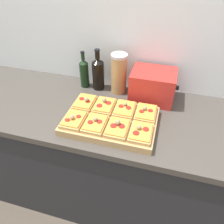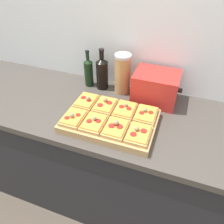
{
  "view_description": "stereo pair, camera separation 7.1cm",
  "coord_description": "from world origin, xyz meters",
  "px_view_note": "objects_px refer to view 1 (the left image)",
  "views": [
    {
      "loc": [
        0.23,
        -0.67,
        1.73
      ],
      "look_at": [
        -0.02,
        0.24,
        0.97
      ],
      "focal_mm": 35.0,
      "sensor_mm": 36.0,
      "label": 1
    },
    {
      "loc": [
        0.3,
        -0.64,
        1.73
      ],
      "look_at": [
        -0.02,
        0.24,
        0.97
      ],
      "focal_mm": 35.0,
      "sensor_mm": 36.0,
      "label": 2
    }
  ],
  "objects_px": {
    "toaster_oven": "(153,86)",
    "grain_jar_tall": "(119,74)",
    "wine_bottle": "(98,73)",
    "olive_oil_bottle": "(84,73)",
    "cutting_board": "(111,121)"
  },
  "relations": [
    {
      "from": "grain_jar_tall",
      "to": "toaster_oven",
      "type": "xyz_separation_m",
      "value": [
        0.22,
        -0.03,
        -0.04
      ]
    },
    {
      "from": "cutting_board",
      "to": "toaster_oven",
      "type": "height_order",
      "value": "toaster_oven"
    },
    {
      "from": "olive_oil_bottle",
      "to": "grain_jar_tall",
      "type": "relative_size",
      "value": 0.96
    },
    {
      "from": "olive_oil_bottle",
      "to": "grain_jar_tall",
      "type": "xyz_separation_m",
      "value": [
        0.24,
        0.0,
        0.03
      ]
    },
    {
      "from": "grain_jar_tall",
      "to": "olive_oil_bottle",
      "type": "bearing_deg",
      "value": 180.0
    },
    {
      "from": "wine_bottle",
      "to": "grain_jar_tall",
      "type": "height_order",
      "value": "wine_bottle"
    },
    {
      "from": "wine_bottle",
      "to": "toaster_oven",
      "type": "height_order",
      "value": "wine_bottle"
    },
    {
      "from": "olive_oil_bottle",
      "to": "cutting_board",
      "type": "bearing_deg",
      "value": -50.16
    },
    {
      "from": "cutting_board",
      "to": "grain_jar_tall",
      "type": "height_order",
      "value": "grain_jar_tall"
    },
    {
      "from": "olive_oil_bottle",
      "to": "grain_jar_tall",
      "type": "distance_m",
      "value": 0.24
    },
    {
      "from": "toaster_oven",
      "to": "grain_jar_tall",
      "type": "bearing_deg",
      "value": 172.59
    },
    {
      "from": "wine_bottle",
      "to": "cutting_board",
      "type": "bearing_deg",
      "value": -61.7
    },
    {
      "from": "wine_bottle",
      "to": "grain_jar_tall",
      "type": "xyz_separation_m",
      "value": [
        0.14,
        0.0,
        0.02
      ]
    },
    {
      "from": "grain_jar_tall",
      "to": "toaster_oven",
      "type": "height_order",
      "value": "grain_jar_tall"
    },
    {
      "from": "olive_oil_bottle",
      "to": "wine_bottle",
      "type": "bearing_deg",
      "value": 0.0
    }
  ]
}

